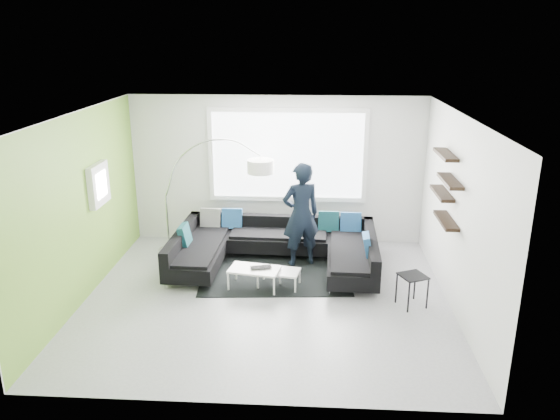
% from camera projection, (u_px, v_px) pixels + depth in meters
% --- Properties ---
extents(ground, '(5.50, 5.50, 0.00)m').
position_uv_depth(ground, '(266.00, 298.00, 8.35)').
color(ground, gray).
rests_on(ground, ground).
extents(room_shell, '(5.54, 5.04, 2.82)m').
position_uv_depth(room_shell, '(269.00, 181.00, 7.98)').
color(room_shell, silver).
rests_on(room_shell, ground).
extents(sectional_sofa, '(3.49, 2.23, 0.74)m').
position_uv_depth(sectional_sofa, '(275.00, 250.00, 9.34)').
color(sectional_sofa, black).
rests_on(sectional_sofa, ground).
extents(rug, '(2.56, 1.95, 0.01)m').
position_uv_depth(rug, '(275.00, 273.00, 9.21)').
color(rug, black).
rests_on(rug, ground).
extents(coffee_table, '(1.10, 0.76, 0.33)m').
position_uv_depth(coffee_table, '(267.00, 278.00, 8.67)').
color(coffee_table, white).
rests_on(coffee_table, ground).
extents(arc_lamp, '(2.10, 1.05, 2.15)m').
position_uv_depth(arc_lamp, '(166.00, 196.00, 9.82)').
color(arc_lamp, white).
rests_on(arc_lamp, ground).
extents(side_table, '(0.48, 0.48, 0.49)m').
position_uv_depth(side_table, '(412.00, 290.00, 8.06)').
color(side_table, black).
rests_on(side_table, ground).
extents(person, '(0.97, 0.90, 1.83)m').
position_uv_depth(person, '(301.00, 215.00, 9.31)').
color(person, black).
rests_on(person, ground).
extents(laptop, '(0.44, 0.37, 0.03)m').
position_uv_depth(laptop, '(261.00, 269.00, 8.56)').
color(laptop, black).
rests_on(laptop, coffee_table).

